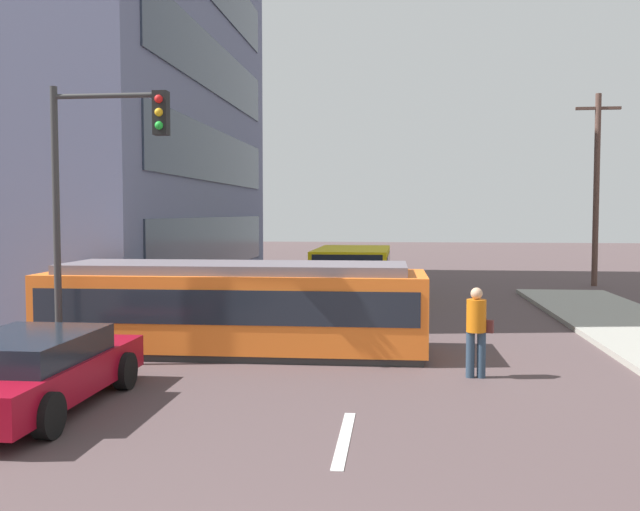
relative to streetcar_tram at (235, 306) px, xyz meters
The scene contains 11 objects.
ground_plane 3.43m from the streetcar_tram, 30.92° to the right, with size 120.00×120.00×0.00m, color #4F3E40.
lane_stripe_2 6.42m from the streetcar_tram, 63.68° to the right, with size 0.16×2.40×0.01m, color silver.
lane_stripe_3 6.70m from the streetcar_tram, 64.89° to the left, with size 0.16×2.40×0.01m, color silver.
lane_stripe_4 12.37m from the streetcar_tram, 76.81° to the left, with size 0.16×2.40×0.01m, color silver.
streetcar_tram is the anchor object (origin of this frame).
city_bus 9.85m from the streetcar_tram, 78.57° to the left, with size 2.58×5.05×1.79m.
pedestrian_crossing 5.31m from the streetcar_tram, 20.85° to the right, with size 0.51×0.36×1.67m.
parked_sedan_mid 5.26m from the streetcar_tram, 113.35° to the right, with size 2.11×4.47×1.19m.
parked_sedan_far 4.88m from the streetcar_tram, 125.40° to the left, with size 2.13×4.36×1.19m.
traffic_light_mast 4.01m from the streetcar_tram, 143.16° to the right, with size 2.37×0.33×5.50m.
utility_pole_far 19.46m from the streetcar_tram, 52.59° to the left, with size 1.80×0.24×7.92m.
Camera 1 is at (0.69, -3.27, 3.04)m, focal length 39.53 mm.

